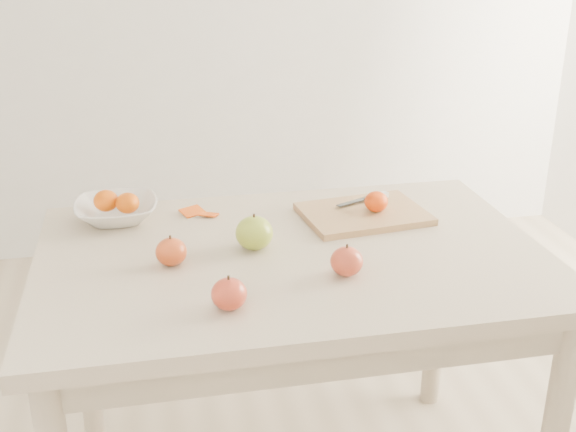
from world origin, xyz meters
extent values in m
cube|color=beige|center=(0.00, 0.00, 0.73)|extent=(1.20, 0.80, 0.04)
cylinder|color=#BCAA8E|center=(-0.54, 0.34, 0.35)|extent=(0.06, 0.06, 0.71)
cylinder|color=#BCAA8E|center=(0.54, 0.34, 0.35)|extent=(0.06, 0.06, 0.71)
cube|color=tan|center=(0.23, 0.17, 0.76)|extent=(0.34, 0.27, 0.02)
ellipsoid|color=#CD3D07|center=(0.26, 0.16, 0.80)|extent=(0.06, 0.06, 0.05)
imported|color=white|center=(-0.41, 0.28, 0.78)|extent=(0.21, 0.21, 0.05)
ellipsoid|color=#E44F08|center=(-0.44, 0.29, 0.80)|extent=(0.06, 0.06, 0.06)
ellipsoid|color=#D74D07|center=(-0.38, 0.26, 0.80)|extent=(0.06, 0.06, 0.05)
cube|color=#CD4A0E|center=(-0.21, 0.29, 0.75)|extent=(0.07, 0.07, 0.01)
cube|color=#E95310|center=(-0.17, 0.26, 0.75)|extent=(0.06, 0.05, 0.01)
cube|color=white|center=(0.29, 0.25, 0.78)|extent=(0.08, 0.05, 0.01)
cube|color=#34373B|center=(0.21, 0.22, 0.78)|extent=(0.09, 0.05, 0.00)
ellipsoid|color=olive|center=(-0.09, 0.03, 0.79)|extent=(0.09, 0.09, 0.08)
ellipsoid|color=#960B06|center=(-0.28, -0.02, 0.78)|extent=(0.07, 0.07, 0.06)
ellipsoid|color=maroon|center=(-0.18, -0.24, 0.78)|extent=(0.07, 0.07, 0.07)
ellipsoid|color=maroon|center=(0.09, -0.14, 0.78)|extent=(0.07, 0.07, 0.07)
camera|label=1|loc=(-0.32, -1.52, 1.48)|focal=45.00mm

